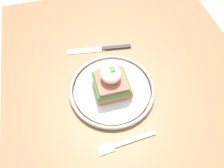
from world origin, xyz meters
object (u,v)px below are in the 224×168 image
at_px(plate, 112,89).
at_px(fork, 124,143).
at_px(knife, 104,49).
at_px(sandwich, 111,82).

height_order(plate, fork, plate).
bearing_deg(fork, knife, -4.53).
height_order(fork, knife, knife).
bearing_deg(sandwich, plate, -78.74).
bearing_deg(fork, plate, -3.29).
xyz_separation_m(plate, knife, (0.15, -0.02, -0.01)).
height_order(sandwich, knife, sandwich).
distance_m(sandwich, knife, 0.16).
relative_size(sandwich, fork, 0.84).
distance_m(plate, knife, 0.15).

